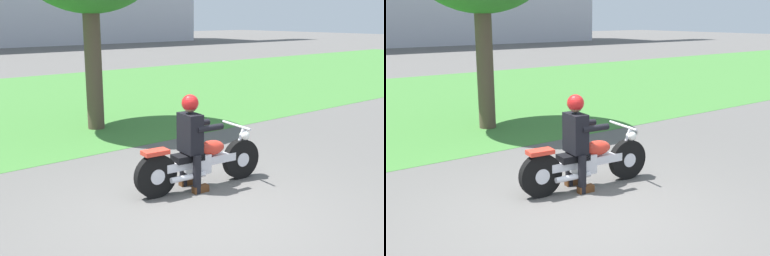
# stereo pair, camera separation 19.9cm
# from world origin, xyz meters

# --- Properties ---
(ground) EXTENTS (120.00, 120.00, 0.00)m
(ground) POSITION_xyz_m (0.00, 0.00, 0.00)
(ground) COLOR #565451
(motorcycle_lead) EXTENTS (2.09, 0.66, 0.86)m
(motorcycle_lead) POSITION_xyz_m (0.62, 0.75, 0.38)
(motorcycle_lead) COLOR black
(motorcycle_lead) RESTS_ON ground
(rider_lead) EXTENTS (0.58, 0.50, 1.39)m
(rider_lead) POSITION_xyz_m (0.45, 0.77, 0.81)
(rider_lead) COLOR black
(rider_lead) RESTS_ON ground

